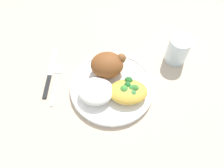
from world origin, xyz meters
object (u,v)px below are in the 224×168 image
(mac_cheese_with_broccoli, at_px, (128,91))
(fork, at_px, (56,81))
(roasted_chicken, at_px, (108,65))
(knife, at_px, (49,76))
(rice_pile, at_px, (96,91))
(plate, at_px, (112,87))
(water_glass, at_px, (178,50))

(mac_cheese_with_broccoli, relative_size, fork, 0.76)
(roasted_chicken, height_order, knife, roasted_chicken)
(mac_cheese_with_broccoli, bearing_deg, rice_pile, 179.34)
(plate, relative_size, fork, 1.72)
(mac_cheese_with_broccoli, bearing_deg, water_glass, 40.55)
(rice_pile, distance_m, knife, 0.17)
(rice_pile, relative_size, water_glass, 1.12)
(mac_cheese_with_broccoli, relative_size, knife, 0.57)
(rice_pile, distance_m, mac_cheese_with_broccoli, 0.09)
(plate, height_order, rice_pile, rice_pile)
(fork, xyz_separation_m, water_glass, (0.37, 0.08, 0.04))
(mac_cheese_with_broccoli, xyz_separation_m, water_glass, (0.16, 0.14, 0.01))
(fork, distance_m, knife, 0.03)
(rice_pile, height_order, fork, rice_pile)
(plate, bearing_deg, roasted_chicken, 102.35)
(rice_pile, distance_m, fork, 0.14)
(roasted_chicken, height_order, rice_pile, roasted_chicken)
(mac_cheese_with_broccoli, xyz_separation_m, fork, (-0.21, 0.06, -0.03))
(roasted_chicken, relative_size, rice_pile, 1.04)
(roasted_chicken, bearing_deg, water_glass, 14.67)
(rice_pile, bearing_deg, mac_cheese_with_broccoli, -0.66)
(rice_pile, height_order, mac_cheese_with_broccoli, mac_cheese_with_broccoli)
(roasted_chicken, relative_size, fork, 0.72)
(roasted_chicken, distance_m, mac_cheese_with_broccoli, 0.10)
(plate, distance_m, mac_cheese_with_broccoli, 0.06)
(plate, distance_m, knife, 0.20)
(roasted_chicken, relative_size, knife, 0.54)
(rice_pile, height_order, knife, rice_pile)
(plate, relative_size, rice_pile, 2.49)
(rice_pile, bearing_deg, plate, 31.53)
(plate, distance_m, rice_pile, 0.06)
(roasted_chicken, height_order, fork, roasted_chicken)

